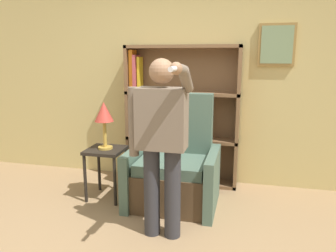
% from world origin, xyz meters
% --- Properties ---
extents(wall_back, '(8.00, 0.11, 2.80)m').
position_xyz_m(wall_back, '(0.01, 2.03, 1.40)').
color(wall_back, tan).
rests_on(wall_back, ground_plane).
extents(bookcase, '(1.45, 0.28, 1.79)m').
position_xyz_m(bookcase, '(-0.01, 1.87, 0.87)').
color(bookcase, brown).
rests_on(bookcase, ground_plane).
extents(armchair, '(0.98, 0.81, 1.24)m').
position_xyz_m(armchair, '(0.17, 1.23, 0.39)').
color(armchair, '#4C3823').
rests_on(armchair, ground_plane).
extents(person_standing, '(0.59, 0.78, 1.64)m').
position_xyz_m(person_standing, '(0.21, 0.49, 0.94)').
color(person_standing, '#2D2D33').
rests_on(person_standing, ground_plane).
extents(side_table, '(0.42, 0.42, 0.60)m').
position_xyz_m(side_table, '(-0.64, 1.16, 0.49)').
color(side_table, black).
rests_on(side_table, ground_plane).
extents(table_lamp, '(0.22, 0.22, 0.55)m').
position_xyz_m(table_lamp, '(-0.64, 1.16, 1.00)').
color(table_lamp, gold).
rests_on(table_lamp, side_table).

